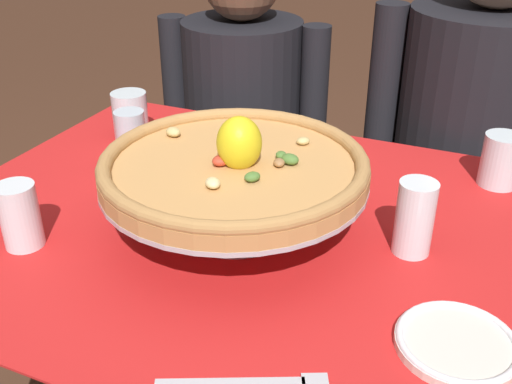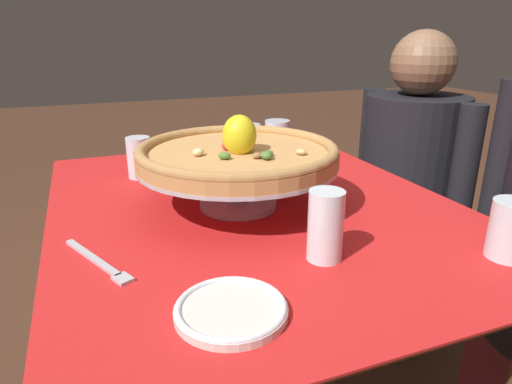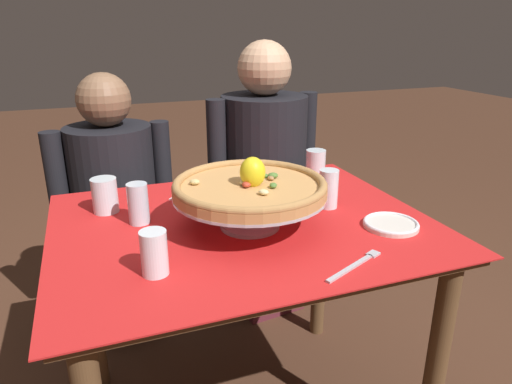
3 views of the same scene
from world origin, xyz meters
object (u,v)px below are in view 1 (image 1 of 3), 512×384
object	(u,v)px
water_glass_side_right	(414,222)
side_plate	(457,343)
diner_left	(243,144)
sugar_packet	(229,150)
water_glass_back_left	(131,119)
water_glass_back_right	(500,164)
dinner_fork	(252,383)
pizza_stand	(234,190)
diner_right	(466,167)
water_glass_front_left	(21,219)
water_glass_side_left	(132,144)
pizza	(234,165)

from	to	relation	value
water_glass_side_right	side_plate	xyz separation A→B (m)	(0.10, -0.20, -0.05)
side_plate	diner_left	xyz separation A→B (m)	(-0.71, 0.90, -0.22)
side_plate	sugar_packet	xyz separation A→B (m)	(-0.53, 0.43, -0.01)
water_glass_back_left	diner_left	distance (m)	0.56
water_glass_back_right	side_plate	world-z (taller)	water_glass_back_right
water_glass_side_right	sugar_packet	xyz separation A→B (m)	(-0.43, 0.23, -0.05)
side_plate	dinner_fork	bearing A→B (deg)	-142.99
sugar_packet	diner_left	world-z (taller)	diner_left
pizza_stand	dinner_fork	world-z (taller)	pizza_stand
water_glass_back_right	diner_right	bearing A→B (deg)	101.99
dinner_fork	diner_right	distance (m)	1.03
dinner_fork	sugar_packet	size ratio (longest dim) A/B	3.91
water_glass_back_left	water_glass_front_left	distance (m)	0.44
water_glass_back_right	side_plate	bearing A→B (deg)	-91.37
water_glass_front_left	side_plate	bearing A→B (deg)	2.78
water_glass_side_left	water_glass_back_left	bearing A→B (deg)	125.09
water_glass_front_left	water_glass_side_left	world-z (taller)	water_glass_side_left
pizza_stand	water_glass_front_left	bearing A→B (deg)	-149.52
pizza_stand	water_glass_side_left	distance (m)	0.33
water_glass_back_right	diner_right	size ratio (longest dim) A/B	0.08
pizza_stand	sugar_packet	size ratio (longest dim) A/B	8.67
water_glass_back_left	diner_right	world-z (taller)	diner_right
water_glass_front_left	water_glass_side_right	bearing A→B (deg)	21.85
water_glass_side_left	side_plate	xyz separation A→B (m)	(0.67, -0.28, -0.04)
pizza	water_glass_side_left	world-z (taller)	pizza
pizza_stand	water_glass_back_left	size ratio (longest dim) A/B	4.01
water_glass_back_left	sugar_packet	world-z (taller)	water_glass_back_left
side_plate	diner_left	bearing A→B (deg)	128.50
water_glass_back_right	water_glass_side_right	bearing A→B (deg)	-110.04
diner_left	diner_right	xyz separation A→B (m)	(0.65, -0.05, 0.07)
water_glass_front_left	side_plate	world-z (taller)	water_glass_front_left
water_glass_front_left	sugar_packet	xyz separation A→B (m)	(0.14, 0.46, -0.05)
water_glass_back_left	sugar_packet	distance (m)	0.23
pizza_stand	water_glass_back_left	xyz separation A→B (m)	(-0.38, 0.26, -0.03)
pizza	side_plate	distance (m)	0.42
water_glass_side_left	sugar_packet	size ratio (longest dim) A/B	2.42
sugar_packet	dinner_fork	bearing A→B (deg)	-61.71
water_glass_front_left	sugar_packet	bearing A→B (deg)	72.61
water_glass_side_right	diner_right	bearing A→B (deg)	86.96
water_glass_side_right	water_glass_front_left	bearing A→B (deg)	-158.15
pizza	diner_right	bearing A→B (deg)	65.86
pizza_stand	water_glass_back_left	distance (m)	0.46
water_glass_back_left	water_glass_side_left	size ratio (longest dim) A/B	0.89
water_glass_back_left	water_glass_side_right	size ratio (longest dim) A/B	0.88
diner_right	diner_left	bearing A→B (deg)	175.73
water_glass_back_right	dinner_fork	bearing A→B (deg)	-108.91
water_glass_back_right	side_plate	distance (m)	0.50
water_glass_back_left	water_glass_front_left	world-z (taller)	same
water_glass_back_right	sugar_packet	world-z (taller)	water_glass_back_right
water_glass_side_right	diner_right	size ratio (longest dim) A/B	0.10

